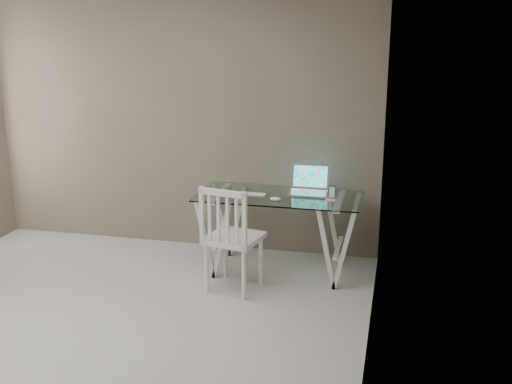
{
  "coord_description": "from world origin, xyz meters",
  "views": [
    {
      "loc": [
        2.15,
        -3.79,
        2.38
      ],
      "look_at": [
        0.95,
        1.42,
        0.85
      ],
      "focal_mm": 45.0,
      "sensor_mm": 36.0,
      "label": 1
    }
  ],
  "objects": [
    {
      "name": "keyboard",
      "position": [
        0.86,
        1.68,
        0.75
      ],
      "size": [
        0.27,
        0.11,
        0.01
      ],
      "primitive_type": "cube",
      "color": "silver",
      "rests_on": "desk"
    },
    {
      "name": "mouse",
      "position": [
        1.1,
        1.54,
        0.76
      ],
      "size": [
        0.1,
        0.06,
        0.03
      ],
      "primitive_type": "ellipsoid",
      "color": "white",
      "rests_on": "desk"
    },
    {
      "name": "laptop",
      "position": [
        1.35,
        1.88,
        0.8
      ],
      "size": [
        0.35,
        0.31,
        0.24
      ],
      "color": "#BCBCC0",
      "rests_on": "desk"
    },
    {
      "name": "phone_dock",
      "position": [
        1.59,
        1.67,
        0.78
      ],
      "size": [
        0.07,
        0.07,
        0.13
      ],
      "color": "white",
      "rests_on": "desk"
    },
    {
      "name": "desk",
      "position": [
        1.1,
        1.72,
        0.38
      ],
      "size": [
        1.5,
        0.7,
        0.75
      ],
      "color": "silver",
      "rests_on": "ground"
    },
    {
      "name": "chair",
      "position": [
        0.78,
        1.18,
        0.53
      ],
      "size": [
        0.52,
        0.52,
        0.96
      ],
      "rotation": [
        0.0,
        0.0,
        -0.2
      ],
      "color": "silver",
      "rests_on": "ground"
    },
    {
      "name": "room",
      "position": [
        -0.06,
        0.02,
        1.72
      ],
      "size": [
        4.5,
        4.52,
        2.71
      ],
      "color": "#AAA8A3",
      "rests_on": "ground"
    }
  ]
}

